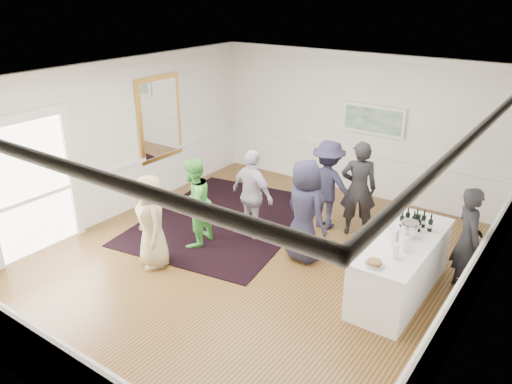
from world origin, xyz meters
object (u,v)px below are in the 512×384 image
Objects in this scene: serving_table at (401,267)px; guest_dark_b at (358,189)px; bartender at (468,240)px; ice_bucket at (409,230)px; guest_green at (193,203)px; guest_dark_a at (328,185)px; nut_bowl at (374,263)px; guest_lilac at (253,195)px; guest_navy at (305,211)px; guest_tan at (152,221)px.

guest_dark_b is at bearing 133.56° from serving_table.
bartender reaches higher than ice_bucket.
guest_green is (-3.70, -0.63, 0.36)m from serving_table.
bartender is 6.71× the size of ice_bucket.
nut_bowl is at bearing 127.75° from guest_dark_a.
guest_navy is (1.21, -0.15, 0.05)m from guest_lilac.
bartender is at bearing 131.56° from guest_dark_b.
bartender is 1.03× the size of guest_green.
guest_green is 3.65m from nut_bowl.
bartender is at bearing 55.75° from guest_tan.
nut_bowl is (-0.09, -1.12, -0.08)m from ice_bucket.
bartender is 6.82× the size of nut_bowl.
nut_bowl is (3.63, -0.34, 0.14)m from guest_green.
ice_bucket is at bearing 53.63° from guest_tan.
guest_lilac is (0.79, 1.83, 0.05)m from guest_tan.
nut_bowl is (-0.84, -1.67, 0.12)m from bartender.
guest_dark_b is 2.84m from nut_bowl.
bartender is at bearing 42.26° from serving_table.
guest_navy is (-0.35, -1.42, -0.02)m from guest_dark_b.
guest_navy is (1.92, 0.72, 0.08)m from guest_green.
guest_dark_b is at bearing 118.82° from nut_bowl.
guest_lilac is at bearing 178.20° from ice_bucket.
serving_table is at bearing -96.35° from ice_bucket.
guest_navy is (2.00, 1.69, 0.10)m from guest_tan.
bartender is 0.93× the size of guest_dark_b.
guest_green is 6.59× the size of nut_bowl.
guest_lilac is 2.01m from guest_dark_b.
bartender is at bearing 163.55° from guest_dark_a.
serving_table is 9.03× the size of ice_bucket.
serving_table is 1.11m from bartender.
guest_navy reaches higher than guest_dark_a.
serving_table is at bearing 105.43° from guest_dark_b.
guest_green is (0.08, 0.96, 0.02)m from guest_tan.
ice_bucket is (3.72, 0.78, 0.22)m from guest_green.
guest_lilac is (-3.76, -0.46, -0.00)m from bartender.
guest_navy reaches higher than serving_table.
serving_table is 4.12m from guest_tan.
serving_table is at bearing -173.19° from guest_lilac.
guest_lilac is at bearing 50.21° from guest_dark_a.
guest_tan is 3.77m from nut_bowl.
bartender is 5.09m from guest_tan.
ice_bucket is at bearing 83.65° from serving_table.
nut_bowl is (2.93, -1.21, 0.12)m from guest_lilac.
guest_navy is at bearing 105.42° from guest_green.
bartender reaches higher than guest_tan.
guest_green is at bearing -170.28° from serving_table.
nut_bowl is (3.71, 0.62, 0.16)m from guest_tan.
guest_dark_a is 1.38m from guest_navy.
guest_lilac reaches higher than nut_bowl.
guest_tan is at bearing 61.04° from guest_navy.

